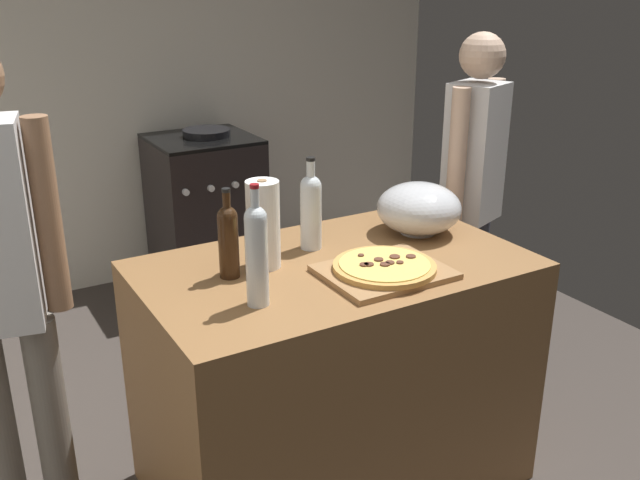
# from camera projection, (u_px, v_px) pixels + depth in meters

# --- Properties ---
(ground_plane) EXTENTS (4.39, 3.55, 0.02)m
(ground_plane) POSITION_uv_depth(u_px,v_px,m) (223.00, 390.00, 3.32)
(ground_plane) COLOR #3F3833
(kitchen_wall_rear) EXTENTS (4.39, 0.10, 2.60)m
(kitchen_wall_rear) POSITION_uv_depth(u_px,v_px,m) (108.00, 69.00, 4.09)
(kitchen_wall_rear) COLOR silver
(kitchen_wall_rear) RESTS_ON ground_plane
(counter) EXTENTS (1.32, 0.79, 0.89)m
(counter) POSITION_uv_depth(u_px,v_px,m) (334.00, 376.00, 2.59)
(counter) COLOR olive
(counter) RESTS_ON ground_plane
(cutting_board) EXTENTS (0.40, 0.32, 0.02)m
(cutting_board) POSITION_uv_depth(u_px,v_px,m) (384.00, 272.00, 2.32)
(cutting_board) COLOR #9E7247
(cutting_board) RESTS_ON counter
(pizza) EXTENTS (0.34, 0.34, 0.03)m
(pizza) POSITION_uv_depth(u_px,v_px,m) (384.00, 266.00, 2.32)
(pizza) COLOR tan
(pizza) RESTS_ON cutting_board
(mixing_bowl) EXTENTS (0.32, 0.32, 0.19)m
(mixing_bowl) POSITION_uv_depth(u_px,v_px,m) (419.00, 208.00, 2.67)
(mixing_bowl) COLOR #B2B2B7
(mixing_bowl) RESTS_ON counter
(paper_towel_roll) EXTENTS (0.11, 0.11, 0.30)m
(paper_towel_roll) POSITION_uv_depth(u_px,v_px,m) (263.00, 225.00, 2.34)
(paper_towel_roll) COLOR white
(paper_towel_roll) RESTS_ON counter
(wine_bottle_green) EXTENTS (0.07, 0.07, 0.37)m
(wine_bottle_green) POSITION_uv_depth(u_px,v_px,m) (257.00, 251.00, 2.06)
(wine_bottle_green) COLOR silver
(wine_bottle_green) RESTS_ON counter
(wine_bottle_dark) EXTENTS (0.07, 0.07, 0.30)m
(wine_bottle_dark) POSITION_uv_depth(u_px,v_px,m) (228.00, 238.00, 2.27)
(wine_bottle_dark) COLOR #331E0F
(wine_bottle_dark) RESTS_ON counter
(wine_bottle_amber) EXTENTS (0.08, 0.08, 0.33)m
(wine_bottle_amber) POSITION_uv_depth(u_px,v_px,m) (311.00, 208.00, 2.50)
(wine_bottle_amber) COLOR silver
(wine_bottle_amber) RESTS_ON counter
(stove) EXTENTS (0.58, 0.59, 0.97)m
(stove) POSITION_uv_depth(u_px,v_px,m) (206.00, 213.00, 4.25)
(stove) COLOR black
(stove) RESTS_ON ground_plane
(person_in_stripes) EXTENTS (0.38, 0.24, 1.67)m
(person_in_stripes) POSITION_uv_depth(u_px,v_px,m) (0.00, 283.00, 2.10)
(person_in_stripes) COLOR slate
(person_in_stripes) RESTS_ON ground_plane
(person_in_red) EXTENTS (0.37, 0.27, 1.60)m
(person_in_red) POSITION_uv_depth(u_px,v_px,m) (472.00, 191.00, 3.13)
(person_in_red) COLOR #383D4C
(person_in_red) RESTS_ON ground_plane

